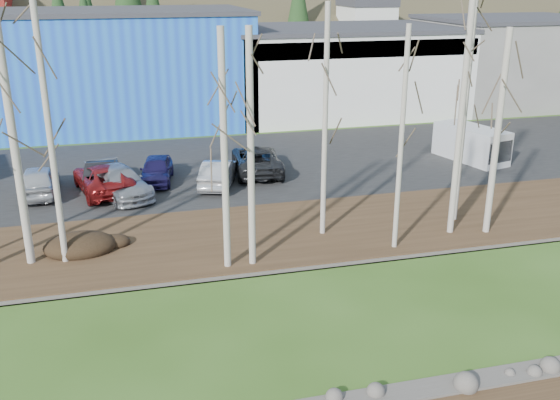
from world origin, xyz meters
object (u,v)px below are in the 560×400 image
object	(u,v)px
car_2	(104,178)
car_4	(156,170)
car_0	(39,180)
car_1	(102,172)
car_3	(119,182)
car_5	(218,173)
car_6	(257,160)
van_white	(473,144)

from	to	relation	value
car_2	car_4	distance (m)	2.89
car_0	car_1	distance (m)	3.13
car_0	car_3	xyz separation A→B (m)	(3.88, -1.16, -0.03)
car_2	car_5	size ratio (longest dim) A/B	1.24
car_3	car_4	bearing A→B (deg)	21.10
car_1	car_5	distance (m)	6.13
car_3	car_5	distance (m)	5.03
car_6	car_2	bearing A→B (deg)	14.73
car_5	car_6	xyz separation A→B (m)	(2.45, 1.76, 0.06)
car_3	car_0	bearing A→B (deg)	141.52
car_3	car_4	size ratio (longest dim) A/B	1.24
car_1	car_6	size ratio (longest dim) A/B	0.76
car_0	car_5	size ratio (longest dim) A/B	1.05
car_1	car_2	xyz separation A→B (m)	(0.11, -1.24, 0.05)
car_4	car_6	distance (m)	5.54
car_4	van_white	bearing A→B (deg)	7.56
car_2	van_white	bearing A→B (deg)	168.85
car_0	car_4	distance (m)	5.86
car_1	car_5	bearing A→B (deg)	169.26
car_5	car_6	distance (m)	3.01
car_4	car_5	xyz separation A→B (m)	(3.08, -1.44, 0.01)
car_1	car_5	world-z (taller)	car_5
car_0	car_5	bearing A→B (deg)	173.83
car_5	car_3	bearing A→B (deg)	22.92
car_6	car_5	bearing A→B (deg)	41.28
car_1	car_4	distance (m)	2.82
car_4	car_6	bearing A→B (deg)	12.56
car_2	van_white	distance (m)	21.18
van_white	car_1	bearing A→B (deg)	163.43
car_3	van_white	size ratio (longest dim) A/B	1.01
car_1	car_3	size ratio (longest dim) A/B	0.83
van_white	car_4	bearing A→B (deg)	163.82
car_5	van_white	bearing A→B (deg)	-157.88
car_4	car_3	bearing A→B (deg)	-127.78
car_6	car_1	bearing A→B (deg)	6.15
car_6	van_white	world-z (taller)	van_white
car_6	car_0	bearing A→B (deg)	10.39
car_2	car_5	distance (m)	5.80
car_3	car_5	size ratio (longest dim) A/B	1.18
van_white	car_6	bearing A→B (deg)	161.69
car_2	car_6	bearing A→B (deg)	176.78
car_6	van_white	size ratio (longest dim) A/B	1.10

